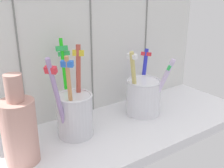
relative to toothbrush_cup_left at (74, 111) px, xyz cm
name	(u,v)px	position (x,y,z in cm)	size (l,w,h in cm)	color
counter_slab	(119,132)	(8.87, -2.92, -6.16)	(64.00, 22.00, 2.00)	silver
tile_wall_back	(88,23)	(8.87, 9.08, 15.34)	(64.00, 2.20, 45.00)	silver
toothbrush_cup_left	(74,111)	(0.00, 0.00, 0.00)	(10.22, 10.60, 18.66)	silver
toothbrush_cup_right	(143,95)	(17.70, -0.15, -0.66)	(9.45, 11.39, 15.30)	white
ceramic_vase	(19,128)	(-11.34, -2.59, 1.04)	(5.73, 5.73, 15.47)	tan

